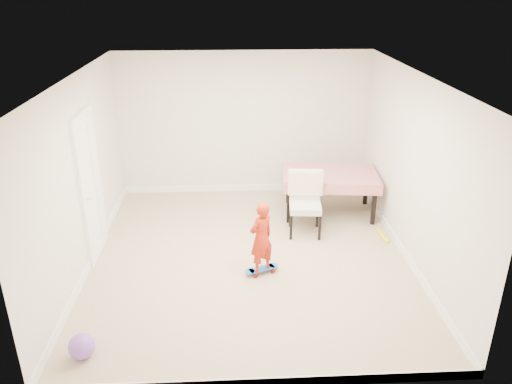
{
  "coord_description": "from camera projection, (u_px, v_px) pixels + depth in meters",
  "views": [
    {
      "loc": [
        -0.24,
        -6.25,
        3.73
      ],
      "look_at": [
        0.1,
        0.2,
        0.95
      ],
      "focal_mm": 35.0,
      "sensor_mm": 36.0,
      "label": 1
    }
  ],
  "objects": [
    {
      "name": "wall_right",
      "position": [
        412.0,
        171.0,
        6.81
      ],
      "size": [
        0.04,
        5.0,
        2.6
      ],
      "primitive_type": "cube",
      "color": "beige",
      "rests_on": "ground"
    },
    {
      "name": "door",
      "position": [
        90.0,
        188.0,
        6.98
      ],
      "size": [
        0.11,
        0.94,
        2.11
      ],
      "primitive_type": "cube",
      "color": "white",
      "rests_on": "ground"
    },
    {
      "name": "child",
      "position": [
        261.0,
        241.0,
        6.63
      ],
      "size": [
        0.45,
        0.42,
        1.03
      ],
      "primitive_type": "imported",
      "rotation": [
        0.0,
        0.0,
        3.79
      ],
      "color": "#B42712",
      "rests_on": "ground"
    },
    {
      "name": "baseboard_left",
      "position": [
        93.0,
        258.0,
        7.09
      ],
      "size": [
        0.02,
        5.0,
        0.12
      ],
      "primitive_type": "cube",
      "color": "white",
      "rests_on": "ground"
    },
    {
      "name": "dining_chair",
      "position": [
        305.0,
        205.0,
        7.73
      ],
      "size": [
        0.59,
        0.66,
        0.99
      ],
      "primitive_type": null,
      "rotation": [
        0.0,
        0.0,
        -0.09
      ],
      "color": "white",
      "rests_on": "ground"
    },
    {
      "name": "skateboard",
      "position": [
        262.0,
        270.0,
        6.84
      ],
      "size": [
        0.53,
        0.35,
        0.07
      ],
      "primitive_type": null,
      "rotation": [
        0.0,
        0.0,
        0.39
      ],
      "color": "blue",
      "rests_on": "ground"
    },
    {
      "name": "foam_toy",
      "position": [
        383.0,
        236.0,
        7.77
      ],
      "size": [
        0.11,
        0.4,
        0.06
      ],
      "primitive_type": "cylinder",
      "rotation": [
        1.57,
        0.0,
        0.12
      ],
      "color": "yellow",
      "rests_on": "ground"
    },
    {
      "name": "baseboard_right",
      "position": [
        402.0,
        250.0,
        7.3
      ],
      "size": [
        0.02,
        5.0,
        0.12
      ],
      "primitive_type": "cube",
      "color": "white",
      "rests_on": "ground"
    },
    {
      "name": "ground",
      "position": [
        250.0,
        258.0,
        7.22
      ],
      "size": [
        5.0,
        5.0,
        0.0
      ],
      "primitive_type": "plane",
      "color": "tan",
      "rests_on": "ground"
    },
    {
      "name": "wall_front",
      "position": [
        261.0,
        275.0,
        4.43
      ],
      "size": [
        4.5,
        0.04,
        2.6
      ],
      "primitive_type": "cube",
      "color": "beige",
      "rests_on": "ground"
    },
    {
      "name": "baseboard_front",
      "position": [
        260.0,
        383.0,
        4.91
      ],
      "size": [
        4.5,
        0.02,
        0.12
      ],
      "primitive_type": "cube",
      "color": "white",
      "rests_on": "ground"
    },
    {
      "name": "ceiling",
      "position": [
        249.0,
        78.0,
        6.2
      ],
      "size": [
        4.5,
        5.0,
        0.04
      ],
      "primitive_type": "cube",
      "color": "white",
      "rests_on": "wall_back"
    },
    {
      "name": "balloon",
      "position": [
        82.0,
        346.0,
        5.28
      ],
      "size": [
        0.28,
        0.28,
        0.28
      ],
      "primitive_type": "sphere",
      "color": "#8254C9",
      "rests_on": "ground"
    },
    {
      "name": "dining_table",
      "position": [
        329.0,
        193.0,
        8.47
      ],
      "size": [
        1.65,
        1.14,
        0.73
      ],
      "primitive_type": null,
      "rotation": [
        0.0,
        0.0,
        -0.1
      ],
      "color": "#AD1A09",
      "rests_on": "ground"
    },
    {
      "name": "baseboard_back",
      "position": [
        244.0,
        188.0,
        9.48
      ],
      "size": [
        4.5,
        0.02,
        0.12
      ],
      "primitive_type": "cube",
      "color": "white",
      "rests_on": "ground"
    },
    {
      "name": "wall_back",
      "position": [
        244.0,
        124.0,
        8.98
      ],
      "size": [
        4.5,
        0.04,
        2.6
      ],
      "primitive_type": "cube",
      "color": "beige",
      "rests_on": "ground"
    },
    {
      "name": "wall_left",
      "position": [
        81.0,
        177.0,
        6.6
      ],
      "size": [
        0.04,
        5.0,
        2.6
      ],
      "primitive_type": "cube",
      "color": "beige",
      "rests_on": "ground"
    }
  ]
}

